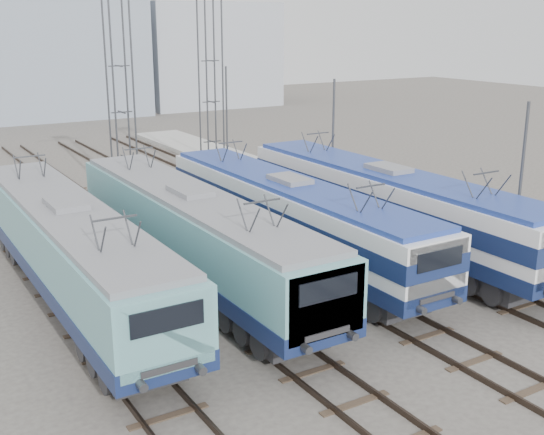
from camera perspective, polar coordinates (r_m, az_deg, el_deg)
The scene contains 14 objects.
ground at distance 21.55m, azimuth 8.43°, elevation -11.18°, with size 160.00×160.00×0.00m, color #514C47.
platform at distance 33.43m, azimuth 13.27°, elevation -1.17°, with size 4.00×70.00×0.30m, color #9E9E99.
locomotive_far_left at distance 24.91m, azimuth -16.45°, elevation -2.36°, with size 2.81×17.74×3.34m.
locomotive_center_left at distance 25.88m, azimuth -6.53°, elevation -1.12°, with size 2.80×17.66×3.32m.
locomotive_center_right at distance 28.10m, azimuth 1.67°, elevation 0.36°, with size 2.72×17.18×3.23m.
locomotive_far_right at distance 30.04m, azimuth 9.81°, elevation 1.31°, with size 2.82×17.80×3.35m.
catenary_tower_west at distance 38.78m, azimuth -12.61°, elevation 11.01°, with size 4.50×1.20×12.00m.
catenary_tower_east at distance 43.12m, azimuth -5.15°, elevation 11.79°, with size 4.50×1.20×12.00m.
mast_front at distance 27.55m, azimuth 20.00°, elevation 1.85°, with size 0.12×0.12×7.00m, color #3F4247.
mast_mid at distance 36.07m, azimuth 5.10°, elevation 5.93°, with size 0.12×0.12×7.00m, color #3F4247.
mast_rear at distance 46.16m, azimuth -3.81°, elevation 8.18°, with size 0.12×0.12×7.00m, color #3F4247.
safety_cone at distance 28.09m, azimuth 21.34°, elevation -4.25°, with size 0.33×0.33×0.57m, color #DB5F01.
building_center at distance 78.34m, azimuth -19.76°, elevation 14.57°, with size 22.00×14.00×18.00m, color #8895A7.
building_east at distance 84.91m, azimuth -5.93°, elevation 13.41°, with size 16.00×12.00×12.00m, color #A0A7B3.
Camera 1 is at (-12.48, -14.59, 9.80)m, focal length 45.00 mm.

